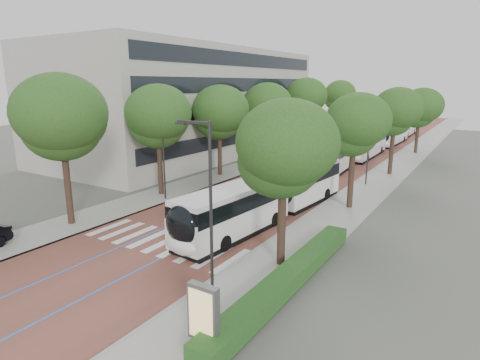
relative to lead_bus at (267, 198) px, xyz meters
name	(u,v)px	position (x,y,z in m)	size (l,w,h in m)	color
ground	(150,248)	(-3.50, -8.12, -1.63)	(160.00, 160.00, 0.00)	#51544C
road	(352,152)	(-3.50, 31.88, -1.62)	(11.00, 140.00, 0.02)	brown
sidewalk_left	(303,148)	(-11.00, 31.88, -1.57)	(4.00, 140.00, 0.12)	#989690
sidewalk_right	(408,157)	(4.00, 31.88, -1.57)	(4.00, 140.00, 0.12)	#989690
kerb_left	(315,149)	(-9.10, 31.88, -1.57)	(0.20, 140.00, 0.14)	gray
kerb_right	(393,156)	(2.10, 31.88, -1.57)	(0.20, 140.00, 0.14)	gray
zebra_crossing	(164,242)	(-3.30, -7.12, -1.60)	(10.55, 3.60, 0.01)	silver
lane_line_left	(341,151)	(-5.10, 31.88, -1.60)	(0.12, 126.00, 0.01)	blue
lane_line_right	(364,153)	(-1.90, 31.88, -1.60)	(0.12, 126.00, 0.01)	blue
office_building	(190,102)	(-22.97, 19.88, 5.37)	(18.11, 40.00, 14.00)	#A5A299
hedge	(288,278)	(5.60, -8.12, -1.11)	(1.20, 14.00, 0.80)	#184417
streetlight_near	(207,199)	(3.12, -11.12, 3.19)	(1.82, 0.20, 8.00)	#2B2B2E
streetlight_far	(367,135)	(3.12, 13.88, 3.19)	(1.82, 0.20, 8.00)	#2B2B2E
lamp_post_left	(163,152)	(-9.60, -0.12, 2.49)	(0.14, 0.14, 8.00)	#2B2B2E
trees_left	(251,108)	(-11.00, 16.31, 5.20)	(6.07, 60.71, 9.79)	black
trees_right	(385,120)	(4.20, 15.53, 4.57)	(5.57, 47.37, 8.63)	black
lead_bus	(267,198)	(0.00, 0.00, 0.00)	(4.17, 18.54, 3.20)	black
bus_queued_0	(328,161)	(-1.27, 15.89, 0.00)	(3.12, 12.50, 3.20)	white
bus_queued_1	(365,145)	(-0.96, 28.83, 0.00)	(2.64, 12.42, 3.20)	white
bus_queued_2	(391,134)	(-0.67, 42.61, 0.00)	(2.88, 12.47, 3.20)	white
bus_queued_3	(404,127)	(-0.90, 54.70, 0.00)	(2.70, 12.43, 3.20)	white
ad_panel	(204,316)	(5.05, -14.04, -0.17)	(1.23, 0.47, 2.56)	#59595B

